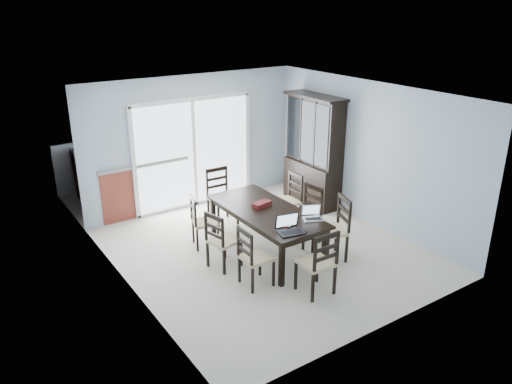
# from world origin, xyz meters

# --- Properties ---
(floor) EXTENTS (5.00, 5.00, 0.00)m
(floor) POSITION_xyz_m (0.00, 0.00, 0.00)
(floor) COLOR #EDE4CB
(floor) RESTS_ON ground
(ceiling) EXTENTS (5.00, 5.00, 0.00)m
(ceiling) POSITION_xyz_m (0.00, 0.00, 2.60)
(ceiling) COLOR white
(ceiling) RESTS_ON back_wall
(back_wall) EXTENTS (4.50, 0.02, 2.60)m
(back_wall) POSITION_xyz_m (0.00, 2.50, 1.30)
(back_wall) COLOR #A2B2C2
(back_wall) RESTS_ON floor
(wall_left) EXTENTS (0.02, 5.00, 2.60)m
(wall_left) POSITION_xyz_m (-2.25, 0.00, 1.30)
(wall_left) COLOR #A2B2C2
(wall_left) RESTS_ON floor
(wall_right) EXTENTS (0.02, 5.00, 2.60)m
(wall_right) POSITION_xyz_m (2.25, 0.00, 1.30)
(wall_right) COLOR #A2B2C2
(wall_right) RESTS_ON floor
(balcony) EXTENTS (4.50, 2.00, 0.10)m
(balcony) POSITION_xyz_m (0.00, 3.50, -0.05)
(balcony) COLOR gray
(balcony) RESTS_ON ground
(railing) EXTENTS (4.50, 0.06, 1.10)m
(railing) POSITION_xyz_m (0.00, 4.50, 0.55)
(railing) COLOR #99999E
(railing) RESTS_ON balcony
(dining_table) EXTENTS (1.00, 2.20, 0.75)m
(dining_table) POSITION_xyz_m (0.00, 0.00, 0.67)
(dining_table) COLOR black
(dining_table) RESTS_ON floor
(china_hutch) EXTENTS (0.50, 1.38, 2.20)m
(china_hutch) POSITION_xyz_m (2.02, 1.25, 1.07)
(china_hutch) COLOR black
(china_hutch) RESTS_ON floor
(sliding_door) EXTENTS (2.52, 0.05, 2.18)m
(sliding_door) POSITION_xyz_m (0.00, 2.48, 1.09)
(sliding_door) COLOR silver
(sliding_door) RESTS_ON floor
(chair_left_near) EXTENTS (0.42, 0.41, 1.06)m
(chair_left_near) POSITION_xyz_m (-0.78, -0.75, 0.56)
(chair_left_near) COLOR black
(chair_left_near) RESTS_ON floor
(chair_left_mid) EXTENTS (0.50, 0.49, 1.08)m
(chair_left_mid) POSITION_xyz_m (-0.90, -0.06, 0.57)
(chair_left_mid) COLOR black
(chair_left_mid) RESTS_ON floor
(chair_left_far) EXTENTS (0.49, 0.48, 1.03)m
(chair_left_far) POSITION_xyz_m (-0.80, 0.78, 0.55)
(chair_left_far) COLOR black
(chair_left_far) RESTS_ON floor
(chair_right_near) EXTENTS (0.58, 0.57, 1.20)m
(chair_right_near) POSITION_xyz_m (0.82, -0.78, 0.63)
(chair_right_near) COLOR black
(chair_right_near) RESTS_ON floor
(chair_right_mid) EXTENTS (0.48, 0.46, 1.14)m
(chair_right_mid) POSITION_xyz_m (0.83, -0.07, 0.60)
(chair_right_mid) COLOR black
(chair_right_mid) RESTS_ON floor
(chair_right_far) EXTENTS (0.46, 0.44, 1.13)m
(chair_right_far) POSITION_xyz_m (0.99, 0.65, 0.60)
(chair_right_far) COLOR black
(chair_right_far) RESTS_ON floor
(chair_end_near) EXTENTS (0.44, 0.45, 1.15)m
(chair_end_near) POSITION_xyz_m (-0.12, -1.48, 0.61)
(chair_end_near) COLOR black
(chair_end_near) RESTS_ON floor
(chair_end_far) EXTENTS (0.46, 0.47, 1.18)m
(chair_end_far) POSITION_xyz_m (-0.00, 1.48, 0.63)
(chair_end_far) COLOR black
(chair_end_far) RESTS_ON floor
(laptop_dark) EXTENTS (0.41, 0.33, 0.25)m
(laptop_dark) POSITION_xyz_m (-0.19, -0.90, 0.81)
(laptop_dark) COLOR black
(laptop_dark) RESTS_ON dining_table
(laptop_silver) EXTENTS (0.35, 0.31, 0.20)m
(laptop_silver) POSITION_xyz_m (0.38, -0.71, 0.80)
(laptop_silver) COLOR #B2B2B4
(laptop_silver) RESTS_ON dining_table
(book_stack) EXTENTS (0.35, 0.32, 0.05)m
(book_stack) POSITION_xyz_m (-0.06, -0.64, 0.77)
(book_stack) COLOR maroon
(book_stack) RESTS_ON dining_table
(cell_phone) EXTENTS (0.12, 0.08, 0.01)m
(cell_phone) POSITION_xyz_m (-0.02, -0.97, 0.76)
(cell_phone) COLOR black
(cell_phone) RESTS_ON dining_table
(game_box) EXTENTS (0.33, 0.21, 0.08)m
(game_box) POSITION_xyz_m (0.02, 0.15, 0.79)
(game_box) COLOR #4D0F12
(game_box) RESTS_ON dining_table
(hot_tub) EXTENTS (2.04, 1.82, 1.04)m
(hot_tub) POSITION_xyz_m (-0.93, 3.36, 0.52)
(hot_tub) COLOR maroon
(hot_tub) RESTS_ON balcony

